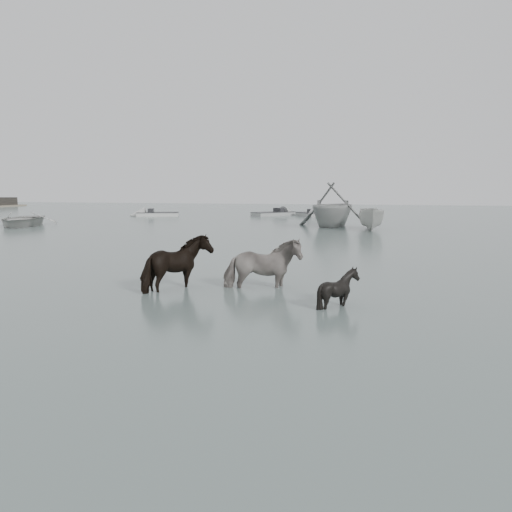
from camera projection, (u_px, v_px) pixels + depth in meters
name	position (u px, v px, depth m)	size (l,w,h in m)	color
ground	(229.00, 295.00, 12.91)	(140.00, 140.00, 0.00)	#566662
pony_pinto	(262.00, 256.00, 13.61)	(0.96, 2.11, 1.78)	black
pony_dark	(178.00, 258.00, 13.41)	(1.70, 1.46, 1.71)	black
pony_black	(339.00, 282.00, 11.58)	(0.92, 1.03, 1.14)	black
rowboat_lead	(22.00, 218.00, 35.65)	(3.94, 5.52, 1.14)	beige
rowboat_trail	(333.00, 204.00, 35.05)	(5.30, 6.14, 3.24)	#A9ACA9
boat_small	(372.00, 218.00, 32.17)	(1.59, 4.22, 1.63)	#B2B3AE
skiff_outer	(158.00, 212.00, 47.80)	(5.39, 1.60, 0.75)	silver
skiff_mid	(311.00, 213.00, 47.38)	(4.83, 1.60, 0.75)	gray
skiff_far	(273.00, 212.00, 48.56)	(5.97, 1.60, 0.75)	gray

